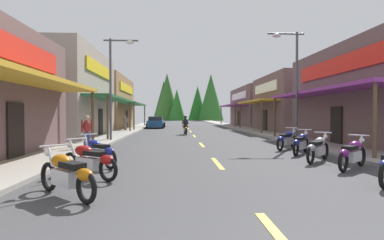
{
  "coord_description": "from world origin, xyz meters",
  "views": [
    {
      "loc": [
        -1.41,
        -1.77,
        1.69
      ],
      "look_at": [
        0.53,
        34.15,
        0.98
      ],
      "focal_mm": 28.06,
      "sensor_mm": 36.0,
      "label": 1
    }
  ],
  "objects_px": {
    "streetlamp_right": "(291,71)",
    "motorcycle_parked_left_1": "(89,160)",
    "motorcycle_parked_right_3": "(301,143)",
    "motorcycle_parked_right_4": "(287,139)",
    "motorcycle_parked_left_0": "(67,173)",
    "motorcycle_parked_left_2": "(97,152)",
    "pedestrian_browsing": "(87,130)",
    "motorcycle_parked_right_1": "(352,153)",
    "pedestrian_by_shop": "(125,122)",
    "motorcycle_parked_right_2": "(318,148)",
    "parked_car_curbside": "(156,122)",
    "streetlamp_left": "(116,75)",
    "rider_cruising_lead": "(185,127)"
  },
  "relations": [
    {
      "from": "motorcycle_parked_right_4",
      "to": "motorcycle_parked_left_1",
      "type": "height_order",
      "value": "same"
    },
    {
      "from": "motorcycle_parked_left_0",
      "to": "motorcycle_parked_left_2",
      "type": "distance_m",
      "value": 3.56
    },
    {
      "from": "motorcycle_parked_right_3",
      "to": "motorcycle_parked_left_0",
      "type": "height_order",
      "value": "same"
    },
    {
      "from": "streetlamp_left",
      "to": "motorcycle_parked_right_3",
      "type": "distance_m",
      "value": 11.52
    },
    {
      "from": "motorcycle_parked_right_3",
      "to": "motorcycle_parked_right_2",
      "type": "bearing_deg",
      "value": -148.25
    },
    {
      "from": "motorcycle_parked_right_3",
      "to": "motorcycle_parked_left_1",
      "type": "height_order",
      "value": "same"
    },
    {
      "from": "motorcycle_parked_right_4",
      "to": "motorcycle_parked_right_2",
      "type": "bearing_deg",
      "value": -139.21
    },
    {
      "from": "pedestrian_browsing",
      "to": "streetlamp_right",
      "type": "bearing_deg",
      "value": -121.36
    },
    {
      "from": "motorcycle_parked_right_1",
      "to": "motorcycle_parked_left_2",
      "type": "bearing_deg",
      "value": 133.91
    },
    {
      "from": "streetlamp_left",
      "to": "rider_cruising_lead",
      "type": "xyz_separation_m",
      "value": [
        4.47,
        5.96,
        -3.43
      ]
    },
    {
      "from": "motorcycle_parked_right_3",
      "to": "motorcycle_parked_right_4",
      "type": "height_order",
      "value": "same"
    },
    {
      "from": "streetlamp_right",
      "to": "motorcycle_parked_left_1",
      "type": "bearing_deg",
      "value": -135.39
    },
    {
      "from": "motorcycle_parked_right_4",
      "to": "pedestrian_by_shop",
      "type": "bearing_deg",
      "value": 78.38
    },
    {
      "from": "pedestrian_by_shop",
      "to": "rider_cruising_lead",
      "type": "bearing_deg",
      "value": 74.11
    },
    {
      "from": "rider_cruising_lead",
      "to": "motorcycle_parked_left_1",
      "type": "bearing_deg",
      "value": 166.42
    },
    {
      "from": "motorcycle_parked_left_0",
      "to": "motorcycle_parked_left_1",
      "type": "relative_size",
      "value": 0.91
    },
    {
      "from": "motorcycle_parked_right_3",
      "to": "motorcycle_parked_right_4",
      "type": "distance_m",
      "value": 1.72
    },
    {
      "from": "motorcycle_parked_right_4",
      "to": "motorcycle_parked_right_3",
      "type": "bearing_deg",
      "value": -136.9
    },
    {
      "from": "motorcycle_parked_right_2",
      "to": "rider_cruising_lead",
      "type": "height_order",
      "value": "rider_cruising_lead"
    },
    {
      "from": "motorcycle_parked_right_1",
      "to": "motorcycle_parked_left_1",
      "type": "bearing_deg",
      "value": 146.94
    },
    {
      "from": "streetlamp_left",
      "to": "motorcycle_parked_left_1",
      "type": "distance_m",
      "value": 11.35
    },
    {
      "from": "motorcycle_parked_right_4",
      "to": "motorcycle_parked_right_1",
      "type": "bearing_deg",
      "value": -133.79
    },
    {
      "from": "motorcycle_parked_right_2",
      "to": "pedestrian_by_shop",
      "type": "bearing_deg",
      "value": 71.52
    },
    {
      "from": "motorcycle_parked_right_1",
      "to": "motorcycle_parked_right_4",
      "type": "distance_m",
      "value": 5.11
    },
    {
      "from": "motorcycle_parked_right_2",
      "to": "motorcycle_parked_right_1",
      "type": "bearing_deg",
      "value": -121.35
    },
    {
      "from": "motorcycle_parked_right_3",
      "to": "motorcycle_parked_left_2",
      "type": "bearing_deg",
      "value": 146.11
    },
    {
      "from": "pedestrian_browsing",
      "to": "rider_cruising_lead",
      "type": "bearing_deg",
      "value": -69.34
    },
    {
      "from": "pedestrian_by_shop",
      "to": "parked_car_curbside",
      "type": "distance_m",
      "value": 7.51
    },
    {
      "from": "motorcycle_parked_right_2",
      "to": "motorcycle_parked_left_0",
      "type": "bearing_deg",
      "value": 163.92
    },
    {
      "from": "motorcycle_parked_right_1",
      "to": "motorcycle_parked_left_0",
      "type": "xyz_separation_m",
      "value": [
        -7.6,
        -2.69,
        0.0
      ]
    },
    {
      "from": "motorcycle_parked_right_4",
      "to": "motorcycle_parked_left_0",
      "type": "distance_m",
      "value": 10.81
    },
    {
      "from": "streetlamp_left",
      "to": "motorcycle_parked_left_2",
      "type": "height_order",
      "value": "streetlamp_left"
    },
    {
      "from": "streetlamp_left",
      "to": "motorcycle_parked_right_1",
      "type": "xyz_separation_m",
      "value": [
        9.07,
        -9.76,
        -3.6
      ]
    },
    {
      "from": "motorcycle_parked_left_1",
      "to": "motorcycle_parked_right_4",
      "type": "bearing_deg",
      "value": -105.71
    },
    {
      "from": "motorcycle_parked_right_3",
      "to": "pedestrian_by_shop",
      "type": "height_order",
      "value": "pedestrian_by_shop"
    },
    {
      "from": "rider_cruising_lead",
      "to": "streetlamp_right",
      "type": "bearing_deg",
      "value": -147.53
    },
    {
      "from": "motorcycle_parked_right_4",
      "to": "parked_car_curbside",
      "type": "distance_m",
      "value": 23.77
    },
    {
      "from": "motorcycle_parked_right_3",
      "to": "pedestrian_by_shop",
      "type": "xyz_separation_m",
      "value": [
        -10.11,
        17.13,
        0.4
      ]
    },
    {
      "from": "streetlamp_right",
      "to": "motorcycle_parked_left_1",
      "type": "height_order",
      "value": "streetlamp_right"
    },
    {
      "from": "motorcycle_parked_right_3",
      "to": "pedestrian_browsing",
      "type": "relative_size",
      "value": 1.07
    },
    {
      "from": "motorcycle_parked_left_0",
      "to": "motorcycle_parked_right_3",
      "type": "bearing_deg",
      "value": -98.06
    },
    {
      "from": "motorcycle_parked_right_2",
      "to": "motorcycle_parked_left_0",
      "type": "relative_size",
      "value": 0.98
    },
    {
      "from": "parked_car_curbside",
      "to": "streetlamp_left",
      "type": "bearing_deg",
      "value": 177.27
    },
    {
      "from": "motorcycle_parked_left_1",
      "to": "pedestrian_by_shop",
      "type": "bearing_deg",
      "value": -47.33
    },
    {
      "from": "motorcycle_parked_left_0",
      "to": "motorcycle_parked_right_1",
      "type": "bearing_deg",
      "value": -117.87
    },
    {
      "from": "motorcycle_parked_left_2",
      "to": "motorcycle_parked_left_0",
      "type": "bearing_deg",
      "value": 139.82
    },
    {
      "from": "motorcycle_parked_left_2",
      "to": "pedestrian_by_shop",
      "type": "bearing_deg",
      "value": -38.08
    },
    {
      "from": "motorcycle_parked_left_1",
      "to": "parked_car_curbside",
      "type": "bearing_deg",
      "value": -54.05
    },
    {
      "from": "motorcycle_parked_left_2",
      "to": "parked_car_curbside",
      "type": "bearing_deg",
      "value": -45.23
    },
    {
      "from": "rider_cruising_lead",
      "to": "parked_car_curbside",
      "type": "relative_size",
      "value": 0.49
    }
  ]
}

